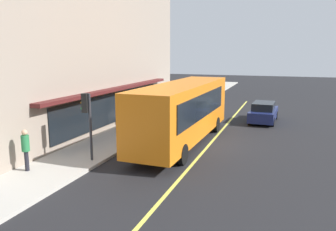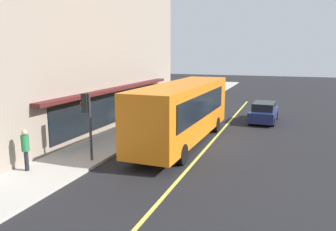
{
  "view_description": "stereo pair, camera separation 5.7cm",
  "coord_description": "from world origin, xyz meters",
  "px_view_note": "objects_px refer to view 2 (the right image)",
  "views": [
    {
      "loc": [
        -18.44,
        -3.99,
        5.22
      ],
      "look_at": [
        -0.47,
        2.43,
        1.6
      ],
      "focal_mm": 35.66,
      "sensor_mm": 36.0,
      "label": 1
    },
    {
      "loc": [
        -18.42,
        -4.05,
        5.22
      ],
      "look_at": [
        -0.47,
        2.43,
        1.6
      ],
      "focal_mm": 35.66,
      "sensor_mm": 36.0,
      "label": 2
    }
  ],
  "objects_px": {
    "pedestrian_by_curb": "(129,111)",
    "pedestrian_near_storefront": "(25,146)",
    "bus": "(184,110)",
    "traffic_light": "(87,111)",
    "car_navy": "(264,112)",
    "pedestrian_at_corner": "(167,106)"
  },
  "relations": [
    {
      "from": "bus",
      "to": "car_navy",
      "type": "xyz_separation_m",
      "value": [
        7.89,
        -3.93,
        -1.24
      ]
    },
    {
      "from": "pedestrian_by_curb",
      "to": "pedestrian_at_corner",
      "type": "xyz_separation_m",
      "value": [
        3.41,
        -1.56,
        -0.09
      ]
    },
    {
      "from": "pedestrian_by_curb",
      "to": "bus",
      "type": "bearing_deg",
      "value": -117.28
    },
    {
      "from": "pedestrian_near_storefront",
      "to": "bus",
      "type": "bearing_deg",
      "value": -35.01
    },
    {
      "from": "bus",
      "to": "pedestrian_near_storefront",
      "type": "height_order",
      "value": "bus"
    },
    {
      "from": "traffic_light",
      "to": "pedestrian_at_corner",
      "type": "bearing_deg",
      "value": -0.83
    },
    {
      "from": "pedestrian_by_curb",
      "to": "pedestrian_at_corner",
      "type": "bearing_deg",
      "value": -24.66
    },
    {
      "from": "bus",
      "to": "pedestrian_near_storefront",
      "type": "distance_m",
      "value": 8.64
    },
    {
      "from": "bus",
      "to": "car_navy",
      "type": "relative_size",
      "value": 2.56
    },
    {
      "from": "car_navy",
      "to": "pedestrian_near_storefront",
      "type": "height_order",
      "value": "pedestrian_near_storefront"
    },
    {
      "from": "traffic_light",
      "to": "car_navy",
      "type": "relative_size",
      "value": 0.73
    },
    {
      "from": "car_navy",
      "to": "pedestrian_at_corner",
      "type": "xyz_separation_m",
      "value": [
        -2.07,
        7.04,
        0.44
      ]
    },
    {
      "from": "pedestrian_by_curb",
      "to": "pedestrian_near_storefront",
      "type": "relative_size",
      "value": 1.01
    },
    {
      "from": "pedestrian_by_curb",
      "to": "pedestrian_near_storefront",
      "type": "xyz_separation_m",
      "value": [
        -9.46,
        0.27,
        -0.01
      ]
    },
    {
      "from": "pedestrian_near_storefront",
      "to": "car_navy",
      "type": "bearing_deg",
      "value": -30.71
    },
    {
      "from": "bus",
      "to": "pedestrian_by_curb",
      "type": "distance_m",
      "value": 5.3
    },
    {
      "from": "pedestrian_by_curb",
      "to": "pedestrian_near_storefront",
      "type": "distance_m",
      "value": 9.47
    },
    {
      "from": "traffic_light",
      "to": "pedestrian_by_curb",
      "type": "bearing_deg",
      "value": 11.03
    },
    {
      "from": "pedestrian_at_corner",
      "to": "traffic_light",
      "type": "bearing_deg",
      "value": 179.17
    },
    {
      "from": "traffic_light",
      "to": "pedestrian_near_storefront",
      "type": "height_order",
      "value": "traffic_light"
    },
    {
      "from": "traffic_light",
      "to": "car_navy",
      "type": "bearing_deg",
      "value": -29.51
    },
    {
      "from": "traffic_light",
      "to": "pedestrian_near_storefront",
      "type": "xyz_separation_m",
      "value": [
        -2.23,
        1.68,
        -1.27
      ]
    }
  ]
}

